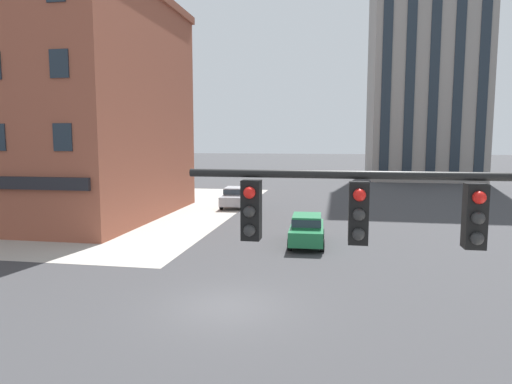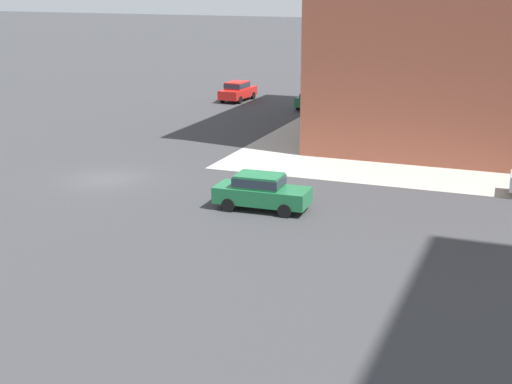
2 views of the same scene
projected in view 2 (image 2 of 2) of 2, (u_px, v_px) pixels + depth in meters
ground_plane at (106, 179)px, 40.45m from camera, size 320.00×320.00×0.00m
car_main_northbound_near at (238, 90)px, 65.44m from camera, size 4.48×2.05×1.68m
car_main_southbound_near at (261, 190)px, 34.93m from camera, size 2.01×4.46×1.68m
car_main_southbound_far at (313, 97)px, 61.98m from camera, size 4.44×1.98×1.68m
storefront_block_near_corner at (469, 14)px, 49.61m from camera, size 20.61×17.11×16.15m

